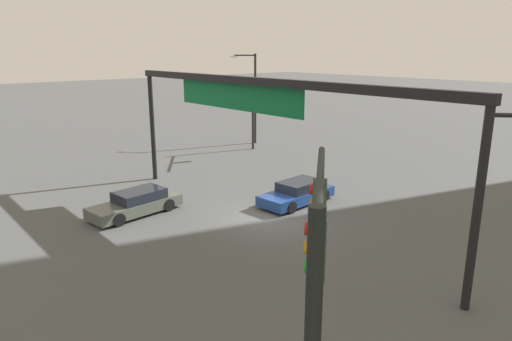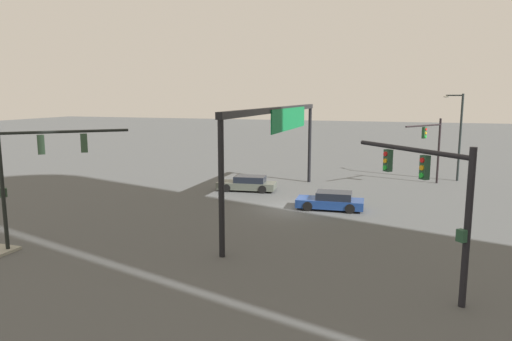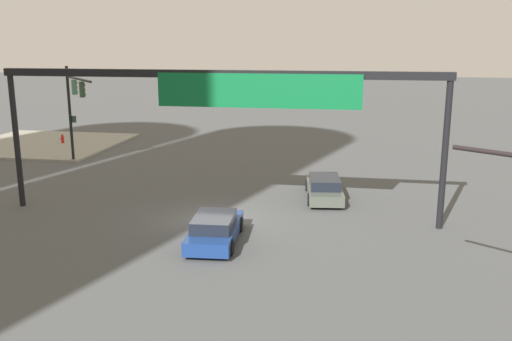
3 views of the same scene
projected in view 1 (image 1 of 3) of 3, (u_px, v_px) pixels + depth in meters
The scene contains 7 objects.
ground_plane at pixel (269, 218), 22.62m from camera, with size 222.79×222.79×0.00m, color #494C4D.
traffic_signal_near_corner at pixel (254, 105), 36.43m from camera, with size 4.15×2.93×5.65m.
traffic_signal_opposite_side at pixel (313, 309), 6.66m from camera, with size 4.06×4.93×6.49m.
streetlamp_curved_arm at pixel (252, 92), 39.87m from camera, with size 1.81×1.70×7.74m.
overhead_sign_gantry at pixel (252, 101), 21.06m from camera, with size 20.64×0.43×6.84m.
sedan_car_approaching at pixel (136, 203), 23.06m from camera, with size 2.28×4.84×1.21m.
sedan_car_waiting_far at pixel (297, 193), 24.72m from camera, with size 2.12×4.56×1.21m.
Camera 1 is at (15.70, -14.37, 8.03)m, focal length 32.23 mm.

